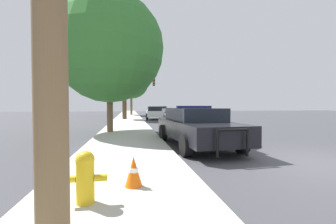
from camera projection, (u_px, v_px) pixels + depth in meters
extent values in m
plane|color=#3D3D42|center=(316.00, 163.00, 6.06)|extent=(110.00, 110.00, 0.00)
cube|color=#BCB7AD|center=(124.00, 170.00, 5.20)|extent=(3.00, 110.00, 0.13)
cube|color=black|center=(196.00, 129.00, 8.61)|extent=(2.28, 5.31, 0.63)
cube|color=black|center=(194.00, 114.00, 8.84)|extent=(1.85, 2.80, 0.48)
cylinder|color=black|center=(242.00, 143.00, 7.28)|extent=(0.29, 0.72, 0.71)
cylinder|color=black|center=(186.00, 145.00, 6.83)|extent=(0.29, 0.72, 0.71)
cylinder|color=black|center=(203.00, 132.00, 10.40)|extent=(0.29, 0.72, 0.71)
cylinder|color=black|center=(163.00, 133.00, 9.96)|extent=(0.29, 0.72, 0.71)
cylinder|color=black|center=(247.00, 142.00, 6.07)|extent=(0.07, 0.07, 0.76)
cylinder|color=black|center=(218.00, 143.00, 5.87)|extent=(0.07, 0.07, 0.76)
cylinder|color=black|center=(233.00, 130.00, 5.96)|extent=(0.93, 0.13, 0.07)
cube|color=navy|center=(194.00, 107.00, 8.83)|extent=(1.41, 0.29, 0.09)
cube|color=navy|center=(220.00, 127.00, 8.83)|extent=(0.25, 3.73, 0.18)
cylinder|color=gold|center=(85.00, 183.00, 3.30)|extent=(0.26, 0.26, 0.60)
sphere|color=gold|center=(85.00, 160.00, 3.29)|extent=(0.27, 0.27, 0.27)
cylinder|color=gold|center=(69.00, 179.00, 3.26)|extent=(0.18, 0.10, 0.10)
cylinder|color=gold|center=(101.00, 178.00, 3.33)|extent=(0.18, 0.10, 0.10)
cylinder|color=#424247|center=(123.00, 97.00, 28.05)|extent=(0.16, 0.16, 4.98)
cylinder|color=#424247|center=(138.00, 78.00, 28.31)|extent=(3.91, 0.11, 0.11)
cube|color=black|center=(154.00, 82.00, 28.65)|extent=(0.30, 0.24, 0.90)
sphere|color=red|center=(154.00, 80.00, 28.52)|extent=(0.20, 0.20, 0.20)
sphere|color=orange|center=(154.00, 82.00, 28.53)|extent=(0.20, 0.20, 0.20)
sphere|color=green|center=(154.00, 85.00, 28.53)|extent=(0.20, 0.20, 0.20)
cube|color=silver|center=(154.00, 114.00, 25.06)|extent=(1.95, 4.00, 0.64)
cube|color=black|center=(155.00, 109.00, 24.85)|extent=(1.59, 2.11, 0.48)
cylinder|color=black|center=(147.00, 116.00, 26.18)|extent=(0.28, 0.68, 0.66)
cylinder|color=black|center=(161.00, 116.00, 26.37)|extent=(0.28, 0.68, 0.66)
cylinder|color=black|center=(147.00, 117.00, 23.78)|extent=(0.28, 0.68, 0.66)
cylinder|color=black|center=(163.00, 117.00, 23.96)|extent=(0.28, 0.68, 0.66)
cube|color=silver|center=(187.00, 113.00, 26.79)|extent=(1.80, 4.49, 0.59)
cube|color=black|center=(187.00, 109.00, 26.99)|extent=(1.51, 2.35, 0.40)
cylinder|color=black|center=(198.00, 116.00, 25.61)|extent=(0.26, 0.71, 0.70)
cylinder|color=black|center=(184.00, 116.00, 25.29)|extent=(0.26, 0.71, 0.70)
cylinder|color=black|center=(190.00, 115.00, 28.31)|extent=(0.26, 0.71, 0.70)
cylinder|color=black|center=(178.00, 115.00, 27.99)|extent=(0.26, 0.71, 0.70)
cube|color=#B7B7BC|center=(163.00, 110.00, 47.90)|extent=(2.07, 4.55, 0.56)
cube|color=black|center=(163.00, 107.00, 47.67)|extent=(1.66, 2.41, 0.45)
cylinder|color=black|center=(158.00, 111.00, 49.20)|extent=(0.29, 0.73, 0.71)
cylinder|color=black|center=(166.00, 111.00, 49.36)|extent=(0.29, 0.73, 0.71)
cylinder|color=black|center=(159.00, 111.00, 46.46)|extent=(0.29, 0.73, 0.71)
cylinder|color=black|center=(167.00, 111.00, 46.63)|extent=(0.29, 0.73, 0.71)
cylinder|color=brown|center=(110.00, 105.00, 12.21)|extent=(0.33, 0.33, 2.91)
sphere|color=#387A33|center=(109.00, 48.00, 12.12)|extent=(5.87, 5.87, 5.87)
cylinder|color=brown|center=(131.00, 103.00, 34.75)|extent=(0.34, 0.34, 3.68)
sphere|color=#387A33|center=(131.00, 81.00, 34.66)|extent=(5.44, 5.44, 5.44)
cylinder|color=#4C3823|center=(125.00, 100.00, 23.72)|extent=(0.44, 0.44, 3.95)
sphere|color=#4C8E38|center=(124.00, 71.00, 23.63)|extent=(4.04, 4.04, 4.04)
cone|color=orange|center=(134.00, 171.00, 3.98)|extent=(0.31, 0.31, 0.53)
cylinder|color=white|center=(134.00, 170.00, 3.98)|extent=(0.17, 0.17, 0.07)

